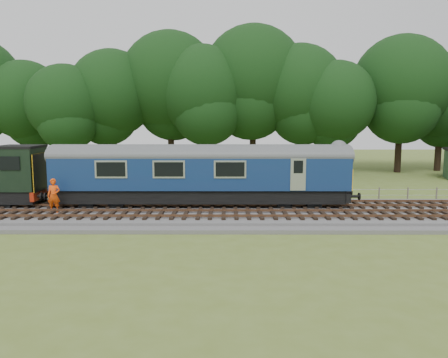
{
  "coord_description": "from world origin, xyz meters",
  "views": [
    {
      "loc": [
        -2.71,
        -25.45,
        5.6
      ],
      "look_at": [
        -2.79,
        1.4,
        2.0
      ],
      "focal_mm": 35.0,
      "sensor_mm": 36.0,
      "label": 1
    }
  ],
  "objects": [
    {
      "name": "track_south",
      "position": [
        0.0,
        -1.6,
        0.42
      ],
      "size": [
        67.2,
        2.4,
        0.21
      ],
      "color": "black",
      "rests_on": "ballast"
    },
    {
      "name": "ground",
      "position": [
        0.0,
        0.0,
        0.0
      ],
      "size": [
        120.0,
        120.0,
        0.0
      ],
      "primitive_type": "plane",
      "color": "#5A6B27",
      "rests_on": "ground"
    },
    {
      "name": "fence",
      "position": [
        0.0,
        4.5,
        0.0
      ],
      "size": [
        64.0,
        0.12,
        1.0
      ],
      "primitive_type": null,
      "color": "#6B6054",
      "rests_on": "ground"
    },
    {
      "name": "tree_line",
      "position": [
        0.0,
        22.0,
        0.0
      ],
      "size": [
        70.0,
        8.0,
        18.0
      ],
      "primitive_type": null,
      "color": "black",
      "rests_on": "ground"
    },
    {
      "name": "dmu_railcar",
      "position": [
        -4.21,
        1.4,
        2.61
      ],
      "size": [
        18.05,
        2.86,
        3.88
      ],
      "color": "black",
      "rests_on": "ground"
    },
    {
      "name": "worker",
      "position": [
        -12.55,
        -0.82,
        1.33
      ],
      "size": [
        0.76,
        0.54,
        1.96
      ],
      "primitive_type": "imported",
      "rotation": [
        0.0,
        0.0,
        0.1
      ],
      "color": "#FA4C0D",
      "rests_on": "ballast"
    },
    {
      "name": "track_north",
      "position": [
        0.0,
        1.4,
        0.42
      ],
      "size": [
        67.2,
        2.4,
        0.21
      ],
      "color": "black",
      "rests_on": "ballast"
    },
    {
      "name": "ballast",
      "position": [
        0.0,
        0.0,
        0.17
      ],
      "size": [
        70.0,
        7.0,
        0.35
      ],
      "primitive_type": "cube",
      "color": "#4C4C4F",
      "rests_on": "ground"
    }
  ]
}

